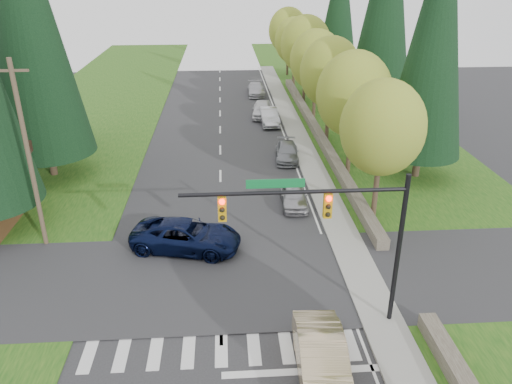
{
  "coord_description": "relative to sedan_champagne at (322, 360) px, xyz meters",
  "views": [
    {
      "loc": [
        0.35,
        -12.25,
        13.97
      ],
      "look_at": [
        1.97,
        11.98,
        2.8
      ],
      "focal_mm": 35.0,
      "sensor_mm": 36.0,
      "label": 1
    }
  ],
  "objects": [
    {
      "name": "utility_pole",
      "position": [
        -13.18,
        10.5,
        4.32
      ],
      "size": [
        1.6,
        0.24,
        10.0
      ],
      "color": "#473828",
      "rests_on": "ground"
    },
    {
      "name": "parked_car_d",
      "position": [
        0.52,
        34.5,
        -0.04
      ],
      "size": [
        2.37,
        4.77,
        1.56
      ],
      "primitive_type": "imported",
      "rotation": [
        0.0,
        0.0,
        -0.12
      ],
      "color": "silver",
      "rests_on": "ground"
    },
    {
      "name": "cross_street",
      "position": [
        -3.68,
        6.5,
        -0.82
      ],
      "size": [
        120.0,
        8.0,
        0.1
      ],
      "primitive_type": "cube",
      "color": "#28282B",
      "rests_on": "ground"
    },
    {
      "name": "conifer_w_e",
      "position": [
        -17.68,
        26.5,
        9.47
      ],
      "size": [
        5.78,
        5.78,
        18.8
      ],
      "color": "#38281C",
      "rests_on": "ground"
    },
    {
      "name": "parked_car_e",
      "position": [
        0.52,
        43.48,
        -0.14
      ],
      "size": [
        1.98,
        4.72,
        1.36
      ],
      "primitive_type": "imported",
      "rotation": [
        0.0,
        0.0,
        -0.02
      ],
      "color": "#ABACB0",
      "rests_on": "ground"
    },
    {
      "name": "decid_tree_0",
      "position": [
        5.52,
        12.5,
        4.78
      ],
      "size": [
        4.8,
        4.8,
        8.37
      ],
      "color": "#38281C",
      "rests_on": "ground"
    },
    {
      "name": "conifer_e_a",
      "position": [
        10.32,
        18.5,
        8.97
      ],
      "size": [
        5.44,
        5.44,
        17.8
      ],
      "color": "#38281C",
      "rests_on": "ground"
    },
    {
      "name": "sidewalk_east",
      "position": [
        3.22,
        20.5,
        -0.75
      ],
      "size": [
        1.8,
        80.0,
        0.13
      ],
      "primitive_type": "cube",
      "color": "gray",
      "rests_on": "ground"
    },
    {
      "name": "curb_east",
      "position": [
        2.37,
        20.5,
        -0.75
      ],
      "size": [
        0.2,
        80.0,
        0.13
      ],
      "primitive_type": "cube",
      "color": "gray",
      "rests_on": "ground"
    },
    {
      "name": "conifer_w_c",
      "position": [
        -15.68,
        20.5,
        10.48
      ],
      "size": [
        6.46,
        6.46,
        20.8
      ],
      "color": "#38281C",
      "rests_on": "ground"
    },
    {
      "name": "decid_tree_4",
      "position": [
        5.62,
        40.5,
        5.24
      ],
      "size": [
        5.4,
        5.4,
        9.18
      ],
      "color": "#38281C",
      "rests_on": "ground"
    },
    {
      "name": "decid_tree_5",
      "position": [
        5.42,
        47.5,
        4.71
      ],
      "size": [
        4.8,
        4.8,
        8.3
      ],
      "color": "#38281C",
      "rests_on": "ground"
    },
    {
      "name": "decid_tree_3",
      "position": [
        5.52,
        33.5,
        4.85
      ],
      "size": [
        5.0,
        5.0,
        8.55
      ],
      "color": "#38281C",
      "rests_on": "ground"
    },
    {
      "name": "sedan_champagne",
      "position": [
        0.0,
        0.0,
        0.0
      ],
      "size": [
        1.91,
        5.03,
        1.64
      ],
      "primitive_type": "imported",
      "rotation": [
        0.0,
        0.0,
        -0.04
      ],
      "color": "#CFB68A",
      "rests_on": "ground"
    },
    {
      "name": "grass_east",
      "position": [
        9.32,
        18.5,
        -0.79
      ],
      "size": [
        14.0,
        110.0,
        0.06
      ],
      "primitive_type": "cube",
      "color": "#174813",
      "rests_on": "ground"
    },
    {
      "name": "conifer_e_c",
      "position": [
        10.32,
        46.5,
        8.47
      ],
      "size": [
        5.1,
        5.1,
        16.8
      ],
      "color": "#38281C",
      "rests_on": "ground"
    },
    {
      "name": "decid_tree_1",
      "position": [
        5.62,
        19.5,
        4.98
      ],
      "size": [
        5.2,
        5.2,
        8.8
      ],
      "color": "#38281C",
      "rests_on": "ground"
    },
    {
      "name": "conifer_e_b",
      "position": [
        11.32,
        32.5,
        9.97
      ],
      "size": [
        6.12,
        6.12,
        19.8
      ],
      "color": "#38281C",
      "rests_on": "ground"
    },
    {
      "name": "parked_car_c",
      "position": [
        0.97,
        31.93,
        -0.06
      ],
      "size": [
        1.75,
        4.63,
        1.51
      ],
      "primitive_type": "imported",
      "rotation": [
        0.0,
        0.0,
        0.03
      ],
      "color": "#AAABAF",
      "rests_on": "ground"
    },
    {
      "name": "parked_car_b",
      "position": [
        1.51,
        22.47,
        -0.2
      ],
      "size": [
        2.09,
        4.38,
        1.23
      ],
      "primitive_type": "imported",
      "rotation": [
        0.0,
        0.0,
        -0.09
      ],
      "color": "gray",
      "rests_on": "ground"
    },
    {
      "name": "parked_car_a",
      "position": [
        0.95,
        14.46,
        -0.14
      ],
      "size": [
        1.77,
        4.04,
        1.35
      ],
      "primitive_type": "imported",
      "rotation": [
        0.0,
        0.0,
        -0.04
      ],
      "color": "#A1A1A6",
      "rests_on": "ground"
    },
    {
      "name": "stone_wall_north",
      "position": [
        4.92,
        28.5,
        -0.47
      ],
      "size": [
        0.7,
        40.0,
        0.7
      ],
      "primitive_type": "cube",
      "color": "#4C4438",
      "rests_on": "ground"
    },
    {
      "name": "suv_navy",
      "position": [
        -5.48,
        9.5,
        -0.01
      ],
      "size": [
        6.23,
        3.9,
        1.61
      ],
      "primitive_type": "imported",
      "rotation": [
        0.0,
        0.0,
        1.34
      ],
      "color": "black",
      "rests_on": "ground"
    },
    {
      "name": "decid_tree_6",
      "position": [
        5.52,
        54.5,
        5.05
      ],
      "size": [
        5.2,
        5.2,
        8.86
      ],
      "color": "#38281C",
      "rests_on": "ground"
    },
    {
      "name": "grass_west",
      "position": [
        -16.68,
        18.5,
        -0.79
      ],
      "size": [
        14.0,
        110.0,
        0.06
      ],
      "primitive_type": "cube",
      "color": "#174813",
      "rests_on": "ground"
    },
    {
      "name": "traffic_signal",
      "position": [
        0.69,
        2.99,
        4.17
      ],
      "size": [
        8.7,
        0.37,
        6.8
      ],
      "color": "black",
      "rests_on": "ground"
    },
    {
      "name": "decid_tree_2",
      "position": [
        5.42,
        26.5,
        5.11
      ],
      "size": [
        5.0,
        5.0,
        8.82
      ],
      "color": "#38281C",
      "rests_on": "ground"
    }
  ]
}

